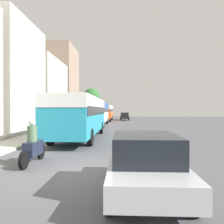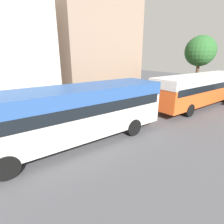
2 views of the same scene
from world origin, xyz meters
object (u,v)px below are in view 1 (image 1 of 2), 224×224
Objects in this scene: bus_third_in_line at (105,111)px; bus_following at (96,111)px; car_far_curb at (125,116)px; car_crossing at (145,162)px; motorcycle_behind_lead at (33,146)px; pedestrian_near_curb at (92,115)px; bus_lead at (81,112)px.

bus_following is at bearing -90.86° from bus_third_in_line.
car_crossing is at bearing 90.20° from car_far_curb.
pedestrian_near_curb reaches higher than motorcycle_behind_lead.
bus_following is 20.70m from motorcycle_behind_lead.
car_crossing is at bearing -33.33° from motorcycle_behind_lead.
bus_following is at bearing -80.17° from car_crossing.
motorcycle_behind_lead is 1.22× the size of pedestrian_near_curb.
motorcycle_behind_lead is 36.03m from car_far_curb.
motorcycle_behind_lead is (0.03, -20.66, -1.25)m from bus_following.
motorcycle_behind_lead is (-0.16, -33.10, -1.20)m from bus_third_in_line.
motorcycle_behind_lead reaches higher than car_crossing.
bus_lead is 2.69× the size of car_crossing.
bus_third_in_line is 6.16× the size of pedestrian_near_curb.
car_far_curb is at bearing 83.03° from bus_lead.
bus_following is 4.68× the size of motorcycle_behind_lead.
bus_third_in_line is at bearing -83.85° from car_crossing.
car_crossing is (3.85, -35.73, -1.12)m from bus_third_in_line.
bus_third_in_line is 4.74m from car_far_curb.
bus_third_in_line is at bearing 89.14° from bus_following.
bus_lead is at bearing -70.53° from car_crossing.
car_far_curb is at bearing 75.56° from bus_following.
bus_lead is 28.30m from pedestrian_near_curb.
car_far_curb is 6.59m from pedestrian_near_curb.
pedestrian_near_curb is at bearing 100.15° from bus_following.
bus_following is 12.43m from bus_third_in_line.
car_far_curb is (-0.13, 38.46, 0.03)m from car_crossing.
car_crossing is 38.86m from pedestrian_near_curb.
bus_following reaches higher than motorcycle_behind_lead.
bus_following is 23.68m from car_crossing.
motorcycle_behind_lead is at bearing -90.27° from bus_third_in_line.
motorcycle_behind_lead is at bearing -33.33° from car_crossing.
bus_lead is 0.92× the size of bus_third_in_line.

